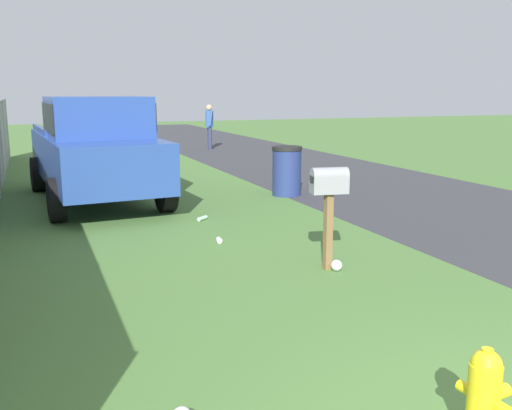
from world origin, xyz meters
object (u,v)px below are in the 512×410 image
Objects in this scene: mailbox at (329,189)px; pickup_truck at (95,147)px; fire_hydrant at (484,400)px; pedestrian at (209,123)px; trash_bin at (287,171)px.

mailbox is 0.25× the size of pickup_truck.
pickup_truck is (5.60, 2.15, 0.09)m from mailbox.
fire_hydrant is 18.98m from pedestrian.
pedestrian is at bearing -7.90° from trash_bin.
pickup_truck is at bearing 30.71° from mailbox.
trash_bin is (-0.72, -3.84, -0.58)m from pickup_truck.
fire_hydrant is 0.39× the size of pedestrian.
trash_bin is 10.22m from pedestrian.
pickup_truck reaches higher than trash_bin.
pickup_truck is 10.76m from pedestrian.
pedestrian is (15.00, -3.09, -0.03)m from mailbox.
pedestrian reaches higher than fire_hydrant.
mailbox is at bearing 80.26° from pedestrian.
pickup_truck is 5.01× the size of trash_bin.
trash_bin is at bearing 84.01° from pedestrian.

